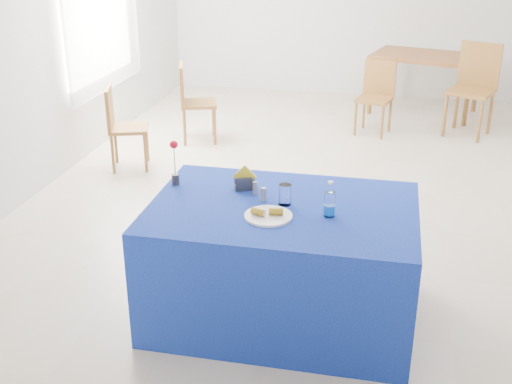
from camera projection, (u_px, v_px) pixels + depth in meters
floor at (315, 184)px, 6.13m from camera, size 7.00×7.00×0.00m
window_pane at (96, 0)px, 6.71m from camera, size 0.04×1.50×1.60m
curtain at (102, 1)px, 6.70m from camera, size 0.04×1.75×1.85m
plate at (268, 216)px, 3.70m from camera, size 0.28×0.28×0.01m
drinking_glass at (285, 195)px, 3.84m from camera, size 0.08×0.08×0.13m
salt_shaker at (263, 194)px, 3.90m from camera, size 0.03×0.03×0.08m
pepper_shaker at (255, 188)px, 3.99m from camera, size 0.03×0.03×0.08m
blue_table at (282, 262)px, 3.99m from camera, size 1.60×1.10×0.76m
water_bottle at (330, 205)px, 3.69m from camera, size 0.07×0.07×0.21m
napkin_holder at (245, 182)px, 4.06m from camera, size 0.15×0.10×0.17m
rose_vase at (175, 163)px, 4.10m from camera, size 0.05×0.05×0.30m
oak_table at (427, 61)px, 8.13m from camera, size 1.48×1.14×0.76m
chair_bg_left at (377, 92)px, 7.45m from camera, size 0.45×0.45×0.83m
chair_bg_right at (474, 83)px, 7.35m from camera, size 0.61×0.61×1.05m
chair_win_a at (120, 122)px, 6.36m from camera, size 0.47×0.47×0.83m
chair_win_b at (191, 97)px, 7.14m from camera, size 0.49×0.49×0.87m
banana_pieces at (267, 212)px, 3.68m from camera, size 0.19×0.09×0.04m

